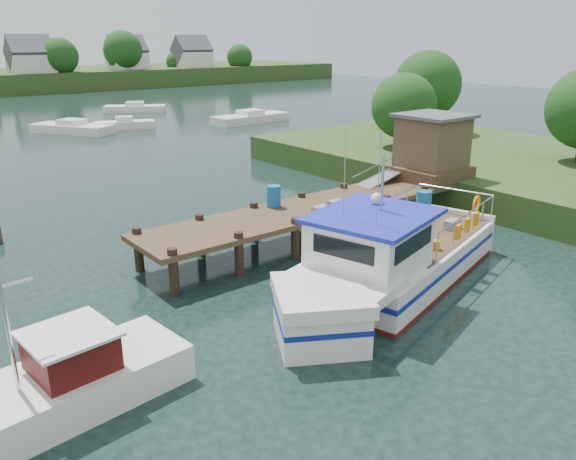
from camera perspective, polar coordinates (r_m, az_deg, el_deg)
ground_plane at (r=22.26m, az=-0.42°, el=-1.67°), size 160.00×160.00×0.00m
near_shore at (r=34.15m, az=23.39°, el=7.63°), size 16.00×30.00×7.76m
dock at (r=26.01m, az=10.93°, el=6.17°), size 16.60×3.00×4.78m
lobster_boat at (r=18.32m, az=10.21°, el=-3.26°), size 11.47×5.71×5.53m
work_boat at (r=13.60m, az=-23.93°, el=-15.03°), size 7.14×2.72×3.73m
moored_far at (r=66.40m, az=-15.28°, el=11.85°), size 6.76×5.48×1.12m
moored_b at (r=53.61m, az=-16.26°, el=10.24°), size 5.57×3.45×1.16m
moored_c at (r=55.95m, az=-3.82°, el=11.30°), size 7.99×3.12×1.24m
moored_d at (r=52.78m, az=-21.07°, el=9.64°), size 5.88×7.37×1.22m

